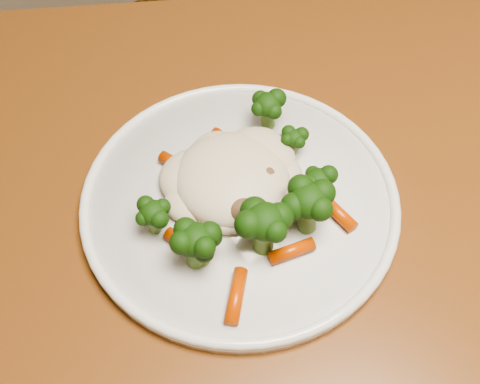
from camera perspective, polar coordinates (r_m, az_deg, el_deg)
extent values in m
cube|color=brown|center=(0.55, -3.98, -6.50)|extent=(1.28, 1.10, 0.04)
cube|color=brown|center=(1.13, 21.20, -0.12)|extent=(0.08, 0.08, 0.71)
cylinder|color=white|center=(0.56, 0.00, -0.86)|extent=(0.29, 0.29, 0.01)
ellipsoid|color=beige|center=(0.54, -0.79, 2.07)|extent=(0.13, 0.11, 0.05)
ellipsoid|color=black|center=(0.50, -4.11, -5.30)|extent=(0.05, 0.05, 0.04)
ellipsoid|color=black|center=(0.50, 2.29, -3.71)|extent=(0.06, 0.06, 0.05)
ellipsoid|color=black|center=(0.52, 6.40, -1.72)|extent=(0.05, 0.05, 0.05)
ellipsoid|color=black|center=(0.54, 7.33, 0.45)|extent=(0.04, 0.04, 0.03)
ellipsoid|color=black|center=(0.58, 5.11, 4.60)|extent=(0.03, 0.03, 0.03)
ellipsoid|color=black|center=(0.60, 2.61, 7.56)|extent=(0.04, 0.04, 0.04)
ellipsoid|color=black|center=(0.52, -8.14, -2.55)|extent=(0.04, 0.04, 0.03)
ellipsoid|color=black|center=(0.50, -3.68, -5.36)|extent=(0.04, 0.04, 0.04)
cylinder|color=#C64304|center=(0.57, -5.81, 2.52)|extent=(0.03, 0.04, 0.01)
cylinder|color=#C64304|center=(0.58, -2.93, 4.53)|extent=(0.04, 0.03, 0.01)
cylinder|color=#C64304|center=(0.58, 1.67, 4.44)|extent=(0.04, 0.03, 0.01)
cylinder|color=#C64304|center=(0.52, -4.97, -5.09)|extent=(0.03, 0.05, 0.01)
cylinder|color=#C64304|center=(0.49, -0.37, -9.84)|extent=(0.04, 0.05, 0.01)
cylinder|color=#C64304|center=(0.52, 4.92, -5.60)|extent=(0.04, 0.02, 0.01)
cylinder|color=#C64304|center=(0.54, 9.08, -1.79)|extent=(0.02, 0.05, 0.01)
cylinder|color=#C64304|center=(0.56, 1.33, 3.06)|extent=(0.02, 0.04, 0.01)
ellipsoid|color=brown|center=(0.55, -0.19, 2.04)|extent=(0.03, 0.03, 0.02)
ellipsoid|color=brown|center=(0.54, 2.26, 1.54)|extent=(0.03, 0.03, 0.02)
ellipsoid|color=brown|center=(0.53, -2.99, 0.39)|extent=(0.02, 0.02, 0.01)
ellipsoid|color=brown|center=(0.52, 0.29, -1.62)|extent=(0.03, 0.03, 0.02)
ellipsoid|color=brown|center=(0.54, 0.04, 1.44)|extent=(0.02, 0.02, 0.02)
cube|color=tan|center=(0.56, -3.71, 3.45)|extent=(0.02, 0.02, 0.01)
cube|color=tan|center=(0.57, -1.84, 4.56)|extent=(0.03, 0.03, 0.01)
cube|color=tan|center=(0.55, -4.35, 1.98)|extent=(0.02, 0.02, 0.01)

